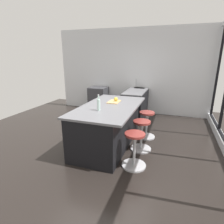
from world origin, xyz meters
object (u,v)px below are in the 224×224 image
object	(u,v)px
oven_range	(99,99)
kitchen_island	(108,125)
cutting_board	(114,102)
apple_yellow	(116,99)
stool_by_window	(146,125)
stool_near_camera	(134,151)
water_bottle	(99,104)
stool_middle	(141,136)

from	to	relation	value
oven_range	kitchen_island	distance (m)	2.73
kitchen_island	cutting_board	size ratio (longest dim) A/B	5.87
kitchen_island	apple_yellow	distance (m)	0.63
stool_by_window	stool_near_camera	distance (m)	1.33
apple_yellow	stool_by_window	bearing A→B (deg)	114.17
apple_yellow	water_bottle	size ratio (longest dim) A/B	0.29
cutting_board	kitchen_island	bearing A→B (deg)	-5.76
stool_middle	cutting_board	distance (m)	1.00
kitchen_island	stool_near_camera	xyz separation A→B (m)	(0.67, 0.75, -0.15)
kitchen_island	stool_near_camera	distance (m)	1.02
apple_yellow	kitchen_island	bearing A→B (deg)	-10.24
cutting_board	stool_middle	bearing A→B (deg)	65.89
kitchen_island	stool_by_window	xyz separation A→B (m)	(-0.67, 0.75, -0.15)
stool_by_window	apple_yellow	size ratio (longest dim) A/B	7.18
oven_range	stool_middle	xyz separation A→B (m)	(2.42, 2.01, -0.13)
oven_range	stool_by_window	size ratio (longest dim) A/B	1.33
stool_by_window	stool_near_camera	size ratio (longest dim) A/B	1.00
stool_middle	stool_near_camera	world-z (taller)	same
stool_middle	cutting_board	size ratio (longest dim) A/B	1.79
oven_range	apple_yellow	bearing A→B (deg)	32.74
stool_near_camera	cutting_board	size ratio (longest dim) A/B	1.79
stool_middle	cutting_board	xyz separation A→B (m)	(-0.32, -0.72, 0.61)
stool_middle	oven_range	bearing A→B (deg)	-140.28
cutting_board	oven_range	bearing A→B (deg)	-148.37
oven_range	kitchen_island	world-z (taller)	kitchen_island
cutting_board	stool_by_window	bearing A→B (deg)	115.69
stool_middle	stool_by_window	bearing A→B (deg)	180.00
apple_yellow	water_bottle	xyz separation A→B (m)	(0.77, -0.10, 0.06)
kitchen_island	water_bottle	xyz separation A→B (m)	(0.41, -0.03, 0.57)
stool_middle	kitchen_island	bearing A→B (deg)	-90.00
cutting_board	apple_yellow	bearing A→B (deg)	139.23
stool_by_window	kitchen_island	bearing A→B (deg)	-48.38
apple_yellow	water_bottle	distance (m)	0.78
stool_near_camera	water_bottle	world-z (taller)	water_bottle
kitchen_island	stool_by_window	size ratio (longest dim) A/B	3.27
stool_near_camera	water_bottle	distance (m)	1.10
cutting_board	water_bottle	world-z (taller)	water_bottle
oven_range	stool_near_camera	bearing A→B (deg)	33.08
stool_middle	apple_yellow	distance (m)	1.02
stool_middle	apple_yellow	bearing A→B (deg)	-117.64
stool_near_camera	cutting_board	world-z (taller)	cutting_board
stool_middle	cutting_board	bearing A→B (deg)	-114.11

